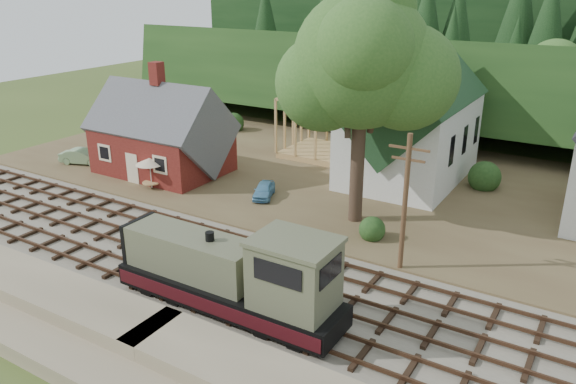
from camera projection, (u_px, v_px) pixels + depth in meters
The scene contains 16 objects.
ground at pixel (244, 279), 30.66m from camera, with size 140.00×140.00×0.00m, color #384C1E.
embankment at pixel (127, 364), 23.88m from camera, with size 64.00×5.00×1.60m, color #7F7259.
railroad_bed at pixel (243, 278), 30.63m from camera, with size 64.00×11.00×0.16m, color #726B5B.
village_flat at pixel (374, 182), 44.98m from camera, with size 64.00×26.00×0.30m, color brown.
hillside at pixel (457, 123), 64.20m from camera, with size 70.00×28.00×8.00m, color #1E3F19.
ridge at pixel (490, 99), 76.97m from camera, with size 80.00×20.00×12.00m, color black.
depot at pixel (162, 137), 46.09m from camera, with size 10.80×7.41×9.00m.
church at pixel (410, 119), 43.57m from camera, with size 8.40×15.17×13.00m.
timber_frame at pixel (332, 124), 49.99m from camera, with size 8.20×6.20×6.99m.
lattice_tower at pixel (363, 40), 52.38m from camera, with size 3.20×3.20×12.12m.
big_tree at pixel (365, 70), 34.04m from camera, with size 10.90×8.40×14.70m.
telegraph_pole_near at pixel (405, 202), 29.90m from camera, with size 2.20×0.28×8.00m.
locomotive at pixel (235, 277), 26.68m from camera, with size 11.76×2.94×4.71m.
car_blue at pixel (264, 190), 41.25m from camera, with size 1.30×3.22×1.10m, color #5A99C1.
car_green at pixel (83, 156), 48.70m from camera, with size 1.39×3.99×1.31m, color #7FA471.
patio_set at pixel (150, 163), 42.55m from camera, with size 2.15×2.15×2.40m.
Camera 1 is at (16.12, -21.77, 15.33)m, focal length 35.00 mm.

